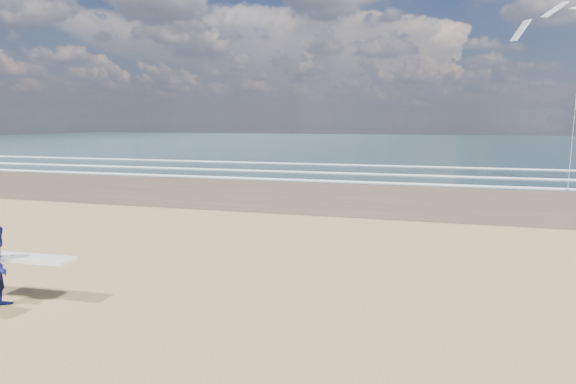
% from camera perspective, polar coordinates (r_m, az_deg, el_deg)
% --- Properties ---
extents(ocean, '(220.00, 100.00, 0.02)m').
position_cam_1_polar(ocean, '(79.69, 25.64, 4.65)').
color(ocean, '#173034').
rests_on(ocean, ground).
extents(surfer_far, '(2.22, 1.08, 1.65)m').
position_cam_1_polar(surfer_far, '(11.41, -29.30, -7.13)').
color(surfer_far, '#0D0F4C').
rests_on(surfer_far, ground).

